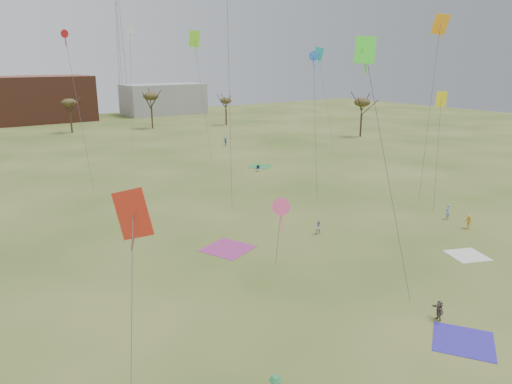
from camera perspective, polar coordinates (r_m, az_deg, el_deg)
ground at (r=34.32m, az=11.93°, el=-13.36°), size 260.00×260.00×0.00m
spectator_fore_c at (r=34.12m, az=20.92°, el=-13.01°), size 0.91×1.31×1.36m
flyer_mid_b at (r=52.40m, az=23.93°, el=-3.23°), size 0.56×0.95×1.46m
flyer_mid_c at (r=54.53m, az=21.82°, el=-2.20°), size 0.64×0.46×1.62m
spectator_mid_e at (r=46.77m, az=7.49°, el=-4.18°), size 0.88×0.84×1.43m
flyer_far_c at (r=94.31m, az=-3.66°, el=5.99°), size 0.63×1.02×1.53m
blanket_blue at (r=32.68m, az=23.43°, el=-15.99°), size 4.79×4.79×0.03m
blanket_cream at (r=45.59m, az=23.82°, el=-6.92°), size 3.82×3.82×0.03m
blanket_plum at (r=43.26m, az=-3.37°, el=-6.75°), size 5.02×5.02×0.03m
blanket_olive at (r=75.69m, az=0.46°, el=3.05°), size 4.67×4.67×0.03m
camp_chair_right at (r=72.49m, az=0.17°, el=2.69°), size 0.71×0.69×0.87m
kites_aloft at (r=63.53m, az=-7.10°, el=17.78°), size 69.54×68.39×27.58m
tree_line at (r=101.51m, az=-24.10°, el=8.97°), size 117.44×49.32×8.91m
building_brick at (r=143.09m, az=-24.33°, el=10.04°), size 26.00×16.00×12.00m
building_grey at (r=152.00m, az=-10.91°, el=10.80°), size 24.00×12.00×9.00m
radio_tower at (r=154.27m, az=-15.84°, el=16.04°), size 1.51×1.72×41.00m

